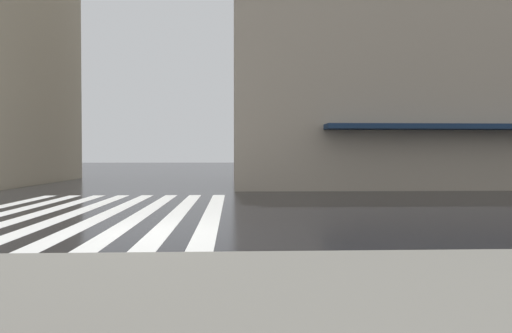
% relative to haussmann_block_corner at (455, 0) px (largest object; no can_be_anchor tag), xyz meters
% --- Properties ---
extents(ground_plane, '(220.00, 220.00, 0.00)m').
position_rel_haussmann_block_corner_xyz_m(ground_plane, '(-20.36, 15.68, -11.42)').
color(ground_plane, black).
extents(zebra_crossing, '(13.00, 7.50, 0.01)m').
position_rel_haussmann_block_corner_xyz_m(zebra_crossing, '(-16.36, 17.98, -11.42)').
color(zebra_crossing, silver).
rests_on(zebra_crossing, ground_plane).
extents(haussmann_block_corner, '(16.92, 27.61, 23.33)m').
position_rel_haussmann_block_corner_xyz_m(haussmann_block_corner, '(0.00, 0.00, 0.00)').
color(haussmann_block_corner, tan).
rests_on(haussmann_block_corner, ground_plane).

